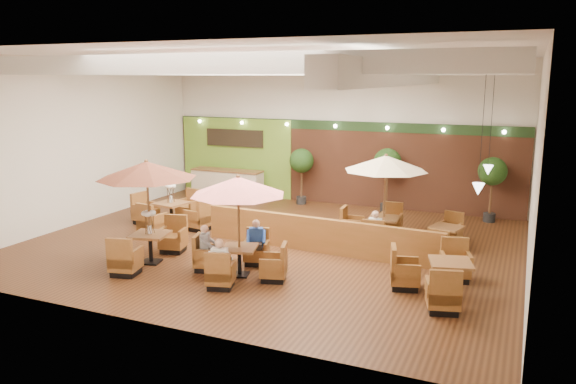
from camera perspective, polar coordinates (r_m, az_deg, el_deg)
The scene contains 17 objects.
room at distance 17.14m, azimuth 0.80°, elevation 7.45°, with size 14.04×14.00×5.52m.
service_counter at distance 23.04m, azimuth -6.19°, elevation 0.81°, with size 3.00×0.75×1.18m.
booth_divider at distance 15.91m, azimuth 3.06°, elevation -4.38°, with size 7.15×0.18×0.99m, color brown.
table_0 at distance 15.04m, azimuth -14.09°, elevation 0.68°, with size 2.59×2.85×2.79m.
table_1 at distance 13.75m, azimuth -5.05°, elevation -1.55°, with size 2.63×2.63×2.56m.
table_2 at distance 16.75m, azimuth 9.63°, elevation 1.32°, with size 2.56×2.64×2.68m.
table_3 at distance 18.91m, azimuth -11.76°, elevation -2.17°, with size 2.88×2.88×1.61m.
table_4 at distance 13.40m, azimuth 14.83°, elevation -8.38°, with size 1.99×2.85×1.02m.
table_5 at distance 16.68m, azimuth 15.75°, elevation -4.59°, with size 0.98×2.51×0.90m.
topiary_0 at distance 21.67m, azimuth 1.38°, elevation 2.97°, with size 0.94×0.94×2.17m.
topiary_1 at distance 20.64m, azimuth 10.06°, elevation 2.73°, with size 1.01×1.01×2.35m.
topiary_2 at distance 20.15m, azimuth 20.05°, elevation 1.74°, with size 0.96×0.96×2.23m.
diner_0 at distance 13.24m, azimuth -6.91°, elevation -6.65°, with size 0.41×0.37×0.75m.
diner_1 at distance 14.81m, azimuth -3.26°, elevation -4.62°, with size 0.41×0.39×0.74m.
diner_2 at distance 14.47m, azimuth -8.26°, elevation -5.12°, with size 0.38×0.41×0.74m.
diner_3 at distance 16.06m, azimuth 8.87°, elevation -3.46°, with size 0.36×0.29×0.74m.
diner_4 at distance 16.06m, azimuth 8.87°, elevation -3.45°, with size 0.37×0.30×0.74m.
Camera 1 is at (6.82, -14.56, 4.87)m, focal length 35.00 mm.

